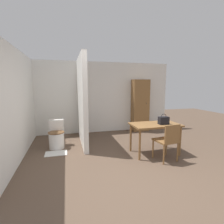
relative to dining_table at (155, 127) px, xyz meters
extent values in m
plane|color=brown|center=(-0.95, -0.92, -0.66)|extent=(16.00, 16.00, 0.00)
cube|color=white|center=(-0.95, 2.44, 0.59)|extent=(5.32, 0.12, 2.50)
cube|color=white|center=(-3.17, 0.73, 0.59)|extent=(0.12, 4.29, 2.50)
cube|color=white|center=(-1.65, 1.36, 0.59)|extent=(0.12, 2.03, 2.50)
cube|color=brown|center=(0.00, 0.00, 0.07)|extent=(1.17, 0.69, 0.04)
cylinder|color=brown|center=(-0.52, -0.29, -0.31)|extent=(0.05, 0.05, 0.71)
cylinder|color=brown|center=(0.52, -0.29, -0.31)|extent=(0.05, 0.05, 0.71)
cylinder|color=brown|center=(-0.52, 0.29, -0.31)|extent=(0.05, 0.05, 0.71)
cylinder|color=brown|center=(0.52, 0.29, -0.31)|extent=(0.05, 0.05, 0.71)
cube|color=brown|center=(0.05, -0.41, -0.21)|extent=(0.50, 0.50, 0.04)
cube|color=brown|center=(0.08, -0.62, 0.00)|extent=(0.40, 0.09, 0.39)
cylinder|color=brown|center=(-0.17, -0.25, -0.45)|extent=(0.04, 0.04, 0.43)
cylinder|color=brown|center=(0.21, -0.19, -0.45)|extent=(0.04, 0.04, 0.43)
cylinder|color=brown|center=(-0.11, -0.63, -0.45)|extent=(0.04, 0.04, 0.43)
cylinder|color=brown|center=(0.26, -0.57, -0.45)|extent=(0.04, 0.04, 0.43)
cylinder|color=white|center=(-2.38, 1.00, -0.45)|extent=(0.40, 0.40, 0.42)
cylinder|color=brown|center=(-2.38, 1.00, -0.23)|extent=(0.42, 0.42, 0.02)
cube|color=white|center=(-2.38, 1.27, -0.09)|extent=(0.39, 0.18, 0.31)
cube|color=black|center=(0.17, -0.09, 0.18)|extent=(0.24, 0.14, 0.18)
torus|color=black|center=(0.17, -0.09, 0.27)|extent=(0.15, 0.01, 0.15)
cube|color=brown|center=(0.56, 2.18, 0.28)|extent=(0.60, 0.36, 1.89)
sphere|color=black|center=(0.72, 1.99, 0.38)|extent=(0.02, 0.02, 0.02)
cube|color=silver|center=(-2.38, 0.59, -0.66)|extent=(0.53, 0.36, 0.01)
camera|label=1|loc=(-2.09, -3.77, 1.02)|focal=28.00mm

